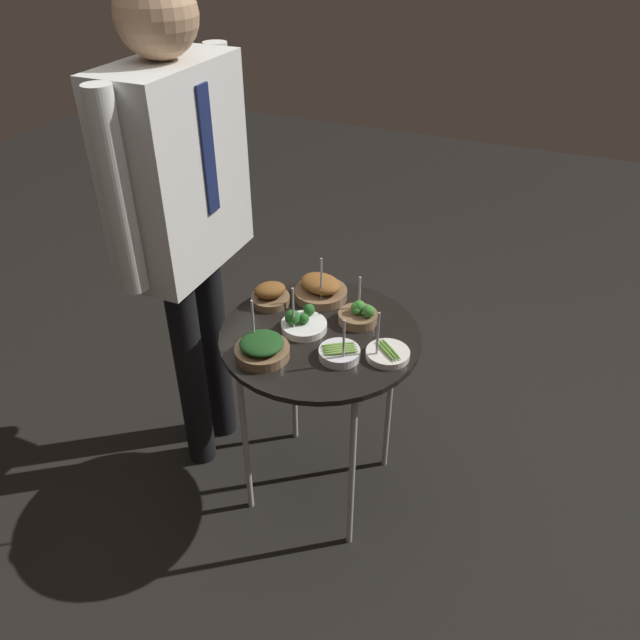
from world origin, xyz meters
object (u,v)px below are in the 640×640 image
Objects in this scene: bowl_spinach_front_right at (262,348)px; bowl_asparagus_front_left at (388,353)px; bowl_roast_far_rim at (321,289)px; bowl_asparagus_near_rim at (339,353)px; serving_cart at (320,348)px; bowl_broccoli_center at (359,315)px; bowl_roast_back_right at (270,295)px; waiter_figure at (181,195)px; bowl_broccoli_mid_left at (303,323)px.

bowl_spinach_front_right is 1.05× the size of bowl_asparagus_front_left.
bowl_roast_far_rim is at bearing -4.95° from bowl_spinach_front_right.
serving_cart is at bearing 48.68° from bowl_asparagus_near_rim.
bowl_roast_far_rim is at bearing 22.56° from serving_cart.
bowl_asparagus_front_left is at bearing -134.07° from bowl_broccoli_center.
bowl_roast_far_rim reaches higher than bowl_asparagus_near_rim.
bowl_roast_back_right is 0.42m from waiter_figure.
bowl_asparagus_near_rim is 0.19m from bowl_broccoli_center.
bowl_broccoli_center is at bearing -54.50° from bowl_broccoli_mid_left.
bowl_asparagus_front_left is at bearing -105.50° from bowl_roast_back_right.
bowl_broccoli_mid_left is 0.53m from waiter_figure.
bowl_asparagus_near_rim reaches higher than bowl_roast_back_right.
bowl_asparagus_near_rim reaches higher than serving_cart.
bowl_roast_far_rim is 1.08× the size of bowl_broccoli_mid_left.
serving_cart is 0.24m from bowl_asparagus_front_left.
bowl_asparagus_front_left is (0.06, -0.13, -0.00)m from bowl_asparagus_near_rim.
bowl_broccoli_center is at bearing -87.71° from bowl_roast_back_right.
bowl_broccoli_mid_left is 0.29m from bowl_asparagus_front_left.
bowl_broccoli_mid_left is at bearing 83.66° from bowl_asparagus_front_left.
bowl_spinach_front_right is 0.34m from bowl_broccoli_center.
bowl_roast_far_rim is at bearing 6.10° from bowl_broccoli_mid_left.
bowl_roast_far_rim is (0.36, -0.03, 0.00)m from bowl_spinach_front_right.
bowl_asparagus_front_left is at bearing -67.29° from bowl_spinach_front_right.
serving_cart is 4.81× the size of bowl_broccoli_center.
bowl_asparagus_near_rim is at bearing -119.73° from bowl_roast_back_right.
bowl_roast_far_rim reaches higher than bowl_asparagus_front_left.
waiter_figure reaches higher than bowl_broccoli_mid_left.
bowl_roast_far_rim reaches higher than bowl_broccoli_mid_left.
serving_cart is 4.03× the size of bowl_spinach_front_right.
bowl_broccoli_mid_left and bowl_asparagus_front_left have the same top height.
bowl_asparagus_near_rim is 0.90× the size of bowl_spinach_front_right.
bowl_broccoli_center is 0.65m from waiter_figure.
bowl_spinach_front_right is 0.18m from bowl_broccoli_mid_left.
bowl_broccoli_center is at bearing -35.44° from bowl_spinach_front_right.
bowl_spinach_front_right is at bearing 175.05° from bowl_roast_far_rim.
serving_cart is 0.10m from bowl_broccoli_mid_left.
bowl_roast_far_rim is (0.19, 0.08, 0.09)m from serving_cart.
bowl_roast_back_right is 0.08× the size of waiter_figure.
bowl_broccoli_center is 1.08× the size of bowl_roast_back_right.
waiter_figure reaches higher than bowl_roast_back_right.
waiter_figure is (0.06, 0.70, 0.35)m from bowl_asparagus_front_left.
bowl_spinach_front_right is at bearing 147.07° from serving_cart.
bowl_broccoli_mid_left is at bearing -94.30° from waiter_figure.
bowl_asparagus_near_rim is 0.94× the size of bowl_asparagus_front_left.
bowl_broccoli_mid_left is at bearing -16.54° from bowl_spinach_front_right.
bowl_broccoli_mid_left is at bearing -119.92° from bowl_roast_back_right.
waiter_figure reaches higher than bowl_spinach_front_right.
bowl_broccoli_mid_left is (-0.10, 0.14, -0.00)m from bowl_broccoli_center.
bowl_spinach_front_right reaches higher than bowl_broccoli_mid_left.
bowl_asparagus_near_rim is 1.08× the size of bowl_broccoli_center.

